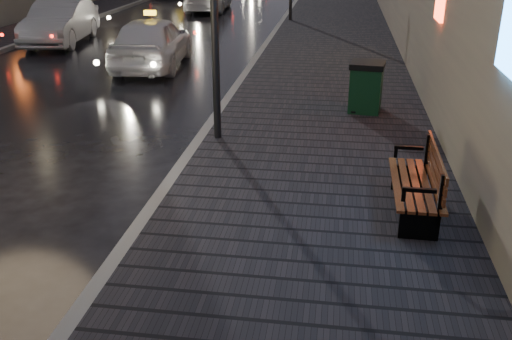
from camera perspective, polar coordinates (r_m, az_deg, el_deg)
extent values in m
cube|color=black|center=(25.66, 7.94, 14.08)|extent=(4.60, 58.00, 0.15)
cube|color=slate|center=(25.79, 2.43, 14.32)|extent=(0.20, 58.00, 0.15)
cube|color=black|center=(28.68, -18.94, 14.02)|extent=(2.40, 58.00, 0.15)
cube|color=slate|center=(28.12, -16.50, 14.15)|extent=(0.20, 58.00, 0.15)
cylinder|color=black|center=(10.69, -4.20, 16.05)|extent=(0.14, 0.14, 5.00)
cube|color=black|center=(7.78, 15.99, -5.29)|extent=(0.52, 0.07, 0.41)
cube|color=black|center=(7.66, 17.97, -2.98)|extent=(0.06, 0.06, 0.72)
cube|color=black|center=(7.56, 16.01, -1.94)|extent=(0.43, 0.06, 0.05)
cube|color=black|center=(9.17, 15.04, -0.76)|extent=(0.52, 0.07, 0.41)
cube|color=black|center=(9.07, 16.69, 1.25)|extent=(0.06, 0.06, 0.72)
cube|color=black|center=(8.98, 15.03, 2.16)|extent=(0.43, 0.06, 0.05)
cube|color=#401E0D|center=(8.37, 15.64, -1.37)|extent=(0.67, 1.87, 0.04)
cube|color=#401E0D|center=(8.29, 17.56, 0.42)|extent=(0.06, 1.86, 0.41)
cube|color=black|center=(12.99, 10.93, 7.90)|extent=(0.76, 0.76, 0.98)
cube|color=black|center=(12.86, 11.12, 10.28)|extent=(0.82, 0.82, 0.12)
imported|color=silver|center=(17.98, -10.36, 12.51)|extent=(2.23, 4.74, 1.57)
imported|color=gray|center=(22.85, -18.98, 13.82)|extent=(2.29, 4.91, 1.56)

